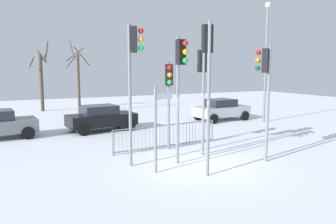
{
  "coord_description": "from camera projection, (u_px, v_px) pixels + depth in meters",
  "views": [
    {
      "loc": [
        -6.33,
        -10.25,
        3.58
      ],
      "look_at": [
        -0.02,
        2.78,
        1.65
      ],
      "focal_mm": 35.64,
      "sensor_mm": 36.0,
      "label": 1
    }
  ],
  "objects": [
    {
      "name": "traffic_light_foreground_left",
      "position": [
        169.0,
        86.0,
        14.23
      ],
      "size": [
        0.38,
        0.55,
        3.83
      ],
      "rotation": [
        0.0,
        0.0,
        2.8
      ],
      "color": "slate",
      "rests_on": "ground"
    },
    {
      "name": "bare_tree_left",
      "position": [
        78.0,
        80.0,
        26.2
      ],
      "size": [
        1.75,
        1.76,
        5.67
      ],
      "color": "#473828",
      "rests_on": "ground"
    },
    {
      "name": "ground_plane",
      "position": [
        201.0,
        165.0,
        12.35
      ],
      "size": [
        60.0,
        60.0,
        0.0
      ],
      "primitive_type": "plane",
      "color": "white"
    },
    {
      "name": "car_black_far",
      "position": [
        101.0,
        118.0,
        18.97
      ],
      "size": [
        3.96,
        2.27,
        1.47
      ],
      "rotation": [
        0.0,
        0.0,
        0.11
      ],
      "color": "black",
      "rests_on": "ground"
    },
    {
      "name": "direction_sign_post",
      "position": [
        157.0,
        125.0,
        11.29
      ],
      "size": [
        0.77,
        0.26,
        2.97
      ],
      "rotation": [
        0.0,
        0.0,
        0.27
      ],
      "color": "slate",
      "rests_on": "ground"
    },
    {
      "name": "traffic_light_mid_right",
      "position": [
        207.0,
        64.0,
        10.79
      ],
      "size": [
        0.34,
        0.57,
        5.05
      ],
      "rotation": [
        0.0,
        0.0,
        6.16
      ],
      "color": "slate",
      "rests_on": "ground"
    },
    {
      "name": "traffic_light_rear_right",
      "position": [
        265.0,
        77.0,
        12.49
      ],
      "size": [
        0.47,
        0.47,
        4.39
      ],
      "rotation": [
        0.0,
        0.0,
        0.79
      ],
      "color": "slate",
      "rests_on": "ground"
    },
    {
      "name": "pedestrian_guard_railing",
      "position": [
        167.0,
        136.0,
        14.89
      ],
      "size": [
        5.18,
        0.52,
        1.07
      ],
      "rotation": [
        0.0,
        0.0,
        0.09
      ],
      "color": "slate",
      "rests_on": "ground"
    },
    {
      "name": "street_lamp",
      "position": [
        266.0,
        51.0,
        21.55
      ],
      "size": [
        0.36,
        0.36,
        7.73
      ],
      "color": "slate",
      "rests_on": "ground"
    },
    {
      "name": "traffic_light_rear_left",
      "position": [
        133.0,
        64.0,
        11.74
      ],
      "size": [
        0.53,
        0.4,
        5.11
      ],
      "rotation": [
        0.0,
        0.0,
        4.28
      ],
      "color": "slate",
      "rests_on": "ground"
    },
    {
      "name": "traffic_light_foreground_right",
      "position": [
        180.0,
        72.0,
        12.01
      ],
      "size": [
        0.36,
        0.56,
        4.68
      ],
      "rotation": [
        0.0,
        0.0,
        3.35
      ],
      "color": "slate",
      "rests_on": "ground"
    },
    {
      "name": "car_silver_near",
      "position": [
        221.0,
        109.0,
        22.73
      ],
      "size": [
        3.94,
        2.21,
        1.47
      ],
      "rotation": [
        0.0,
        0.0,
        0.09
      ],
      "color": "#B2B5BA",
      "rests_on": "ground"
    },
    {
      "name": "bare_tree_centre",
      "position": [
        41.0,
        80.0,
        27.38
      ],
      "size": [
        1.56,
        1.4,
        5.73
      ],
      "color": "#473828",
      "rests_on": "ground"
    },
    {
      "name": "traffic_light_mid_left",
      "position": [
        202.0,
        77.0,
        13.53
      ],
      "size": [
        0.34,
        0.57,
        4.4
      ],
      "rotation": [
        0.0,
        0.0,
        6.16
      ],
      "color": "slate",
      "rests_on": "ground"
    }
  ]
}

